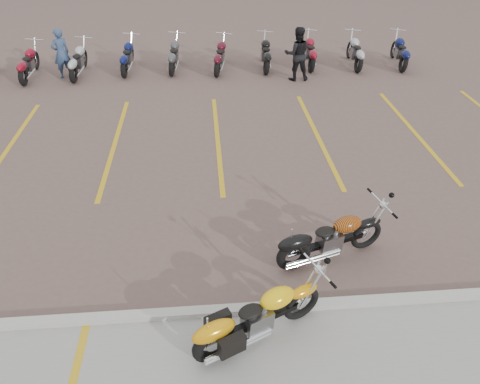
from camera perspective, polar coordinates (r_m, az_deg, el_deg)
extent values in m
plane|color=brown|center=(9.17, -1.66, -5.15)|extent=(100.00, 100.00, 0.00)
cube|color=#ADAAA3|center=(7.68, -0.75, -14.20)|extent=(60.00, 0.18, 0.12)
torus|color=black|center=(7.48, 7.36, -13.36)|extent=(0.62, 0.36, 0.63)
torus|color=black|center=(6.95, -3.29, -17.99)|extent=(0.68, 0.43, 0.67)
cube|color=black|center=(7.14, 2.30, -15.34)|extent=(1.20, 0.64, 0.10)
cube|color=slate|center=(7.08, 1.97, -15.19)|extent=(0.49, 0.44, 0.33)
ellipsoid|color=yellow|center=(6.98, 4.33, -12.59)|extent=(0.64, 0.52, 0.29)
ellipsoid|color=black|center=(6.84, 1.07, -14.20)|extent=(0.45, 0.39, 0.12)
torus|color=black|center=(8.96, 15.01, -5.11)|extent=(0.63, 0.28, 0.62)
torus|color=black|center=(8.29, 6.49, -7.64)|extent=(0.68, 0.35, 0.66)
cube|color=black|center=(8.56, 10.96, -6.05)|extent=(1.23, 0.47, 0.10)
cube|color=slate|center=(8.51, 10.73, -5.83)|extent=(0.47, 0.39, 0.33)
ellipsoid|color=black|center=(8.48, 12.77, -3.79)|extent=(0.62, 0.46, 0.29)
ellipsoid|color=black|center=(8.29, 10.17, -4.72)|extent=(0.43, 0.35, 0.12)
imported|color=navy|center=(17.72, -20.98, 15.52)|extent=(0.72, 0.68, 1.66)
imported|color=black|center=(16.48, 6.98, 16.37)|extent=(0.87, 0.68, 1.78)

